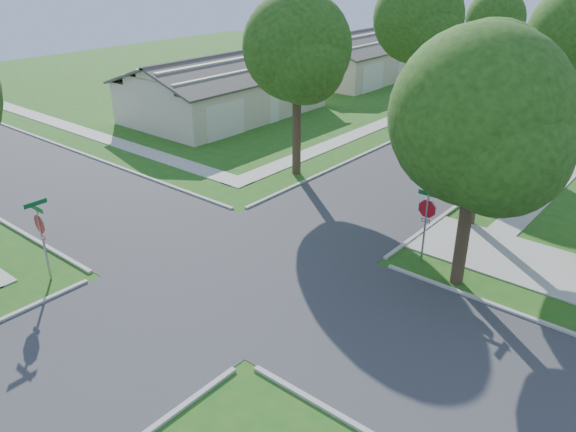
{
  "coord_description": "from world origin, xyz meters",
  "views": [
    {
      "loc": [
        12.44,
        -12.39,
        10.32
      ],
      "look_at": [
        0.53,
        2.0,
        1.6
      ],
      "focal_mm": 35.0,
      "sensor_mm": 36.0,
      "label": 1
    }
  ],
  "objects_px": {
    "tree_w_far": "(496,22)",
    "stop_sign_sw": "(40,227)",
    "tree_w_near": "(298,52)",
    "tree_e_near": "(490,90)",
    "tree_ne_corner": "(481,125)",
    "car_curb_east": "(548,123)",
    "stop_sign_ne": "(427,212)",
    "house_nw_near": "(225,93)",
    "house_nw_far": "(358,61)",
    "tree_w_mid": "(419,23)",
    "car_curb_west": "(519,79)"
  },
  "relations": [
    {
      "from": "tree_w_near",
      "to": "car_curb_east",
      "type": "relative_size",
      "value": 1.85
    },
    {
      "from": "tree_w_mid",
      "to": "car_curb_west",
      "type": "xyz_separation_m",
      "value": [
        1.44,
        16.4,
        -5.79
      ]
    },
    {
      "from": "tree_w_far",
      "to": "car_curb_east",
      "type": "height_order",
      "value": "tree_w_far"
    },
    {
      "from": "tree_e_near",
      "to": "tree_w_mid",
      "type": "bearing_deg",
      "value": 128.05
    },
    {
      "from": "tree_w_near",
      "to": "stop_sign_ne",
      "type": "bearing_deg",
      "value": -24.74
    },
    {
      "from": "tree_ne_corner",
      "to": "house_nw_near",
      "type": "bearing_deg",
      "value": 154.23
    },
    {
      "from": "stop_sign_sw",
      "to": "house_nw_near",
      "type": "height_order",
      "value": "house_nw_near"
    },
    {
      "from": "stop_sign_sw",
      "to": "tree_ne_corner",
      "type": "relative_size",
      "value": 0.34
    },
    {
      "from": "tree_e_near",
      "to": "tree_ne_corner",
      "type": "relative_size",
      "value": 0.96
    },
    {
      "from": "tree_w_near",
      "to": "tree_w_far",
      "type": "relative_size",
      "value": 1.12
    },
    {
      "from": "house_nw_near",
      "to": "car_curb_west",
      "type": "distance_m",
      "value": 25.82
    },
    {
      "from": "tree_ne_corner",
      "to": "house_nw_near",
      "type": "distance_m",
      "value": 25.15
    },
    {
      "from": "stop_sign_sw",
      "to": "tree_w_far",
      "type": "bearing_deg",
      "value": 89.93
    },
    {
      "from": "tree_w_far",
      "to": "car_curb_east",
      "type": "xyz_separation_m",
      "value": [
        7.85,
        -9.9,
        -4.68
      ]
    },
    {
      "from": "tree_e_near",
      "to": "house_nw_far",
      "type": "bearing_deg",
      "value": 132.06
    },
    {
      "from": "stop_sign_ne",
      "to": "tree_e_near",
      "type": "distance_m",
      "value": 5.62
    },
    {
      "from": "house_nw_near",
      "to": "car_curb_west",
      "type": "relative_size",
      "value": 2.84
    },
    {
      "from": "tree_e_near",
      "to": "house_nw_near",
      "type": "bearing_deg",
      "value": 163.89
    },
    {
      "from": "stop_sign_sw",
      "to": "tree_ne_corner",
      "type": "height_order",
      "value": "tree_ne_corner"
    },
    {
      "from": "tree_w_near",
      "to": "house_nw_far",
      "type": "relative_size",
      "value": 0.66
    },
    {
      "from": "tree_e_near",
      "to": "tree_w_near",
      "type": "distance_m",
      "value": 9.41
    },
    {
      "from": "tree_ne_corner",
      "to": "car_curb_east",
      "type": "xyz_separation_m",
      "value": [
        -3.16,
        19.9,
        -4.77
      ]
    },
    {
      "from": "tree_w_mid",
      "to": "house_nw_near",
      "type": "distance_m",
      "value": 13.77
    },
    {
      "from": "tree_w_mid",
      "to": "car_curb_east",
      "type": "distance_m",
      "value": 10.16
    },
    {
      "from": "tree_w_mid",
      "to": "house_nw_far",
      "type": "height_order",
      "value": "tree_w_mid"
    },
    {
      "from": "stop_sign_ne",
      "to": "tree_w_near",
      "type": "distance_m",
      "value": 11.07
    },
    {
      "from": "tree_w_mid",
      "to": "tree_ne_corner",
      "type": "xyz_separation_m",
      "value": [
        11.0,
        -16.8,
        -0.9
      ]
    },
    {
      "from": "stop_sign_sw",
      "to": "stop_sign_ne",
      "type": "height_order",
      "value": "same"
    },
    {
      "from": "stop_sign_sw",
      "to": "tree_w_mid",
      "type": "xyz_separation_m",
      "value": [
        0.06,
        25.71,
        4.46
      ]
    },
    {
      "from": "stop_sign_ne",
      "to": "tree_ne_corner",
      "type": "distance_m",
      "value": 3.96
    },
    {
      "from": "tree_w_far",
      "to": "stop_sign_sw",
      "type": "bearing_deg",
      "value": -90.07
    },
    {
      "from": "tree_e_near",
      "to": "tree_w_far",
      "type": "xyz_separation_m",
      "value": [
        -9.4,
        25.0,
        -0.14
      ]
    },
    {
      "from": "tree_w_mid",
      "to": "house_nw_far",
      "type": "bearing_deg",
      "value": 135.93
    },
    {
      "from": "stop_sign_ne",
      "to": "tree_ne_corner",
      "type": "relative_size",
      "value": 0.34
    },
    {
      "from": "stop_sign_ne",
      "to": "car_curb_west",
      "type": "height_order",
      "value": "stop_sign_ne"
    },
    {
      "from": "tree_w_near",
      "to": "tree_e_near",
      "type": "bearing_deg",
      "value": -0.0
    },
    {
      "from": "tree_w_near",
      "to": "house_nw_near",
      "type": "height_order",
      "value": "tree_w_near"
    },
    {
      "from": "stop_sign_sw",
      "to": "car_curb_west",
      "type": "height_order",
      "value": "stop_sign_sw"
    },
    {
      "from": "house_nw_far",
      "to": "car_curb_west",
      "type": "xyz_separation_m",
      "value": [
        12.79,
        5.42,
        -0.82
      ]
    },
    {
      "from": "house_nw_near",
      "to": "house_nw_far",
      "type": "height_order",
      "value": "same"
    },
    {
      "from": "stop_sign_ne",
      "to": "tree_w_mid",
      "type": "relative_size",
      "value": 0.31
    },
    {
      "from": "car_curb_east",
      "to": "car_curb_west",
      "type": "relative_size",
      "value": 1.01
    },
    {
      "from": "stop_sign_sw",
      "to": "car_curb_east",
      "type": "relative_size",
      "value": 0.62
    },
    {
      "from": "tree_w_mid",
      "to": "house_nw_near",
      "type": "bearing_deg",
      "value": -152.1
    },
    {
      "from": "stop_sign_sw",
      "to": "car_curb_west",
      "type": "xyz_separation_m",
      "value": [
        1.5,
        42.11,
        -1.34
      ]
    },
    {
      "from": "tree_w_near",
      "to": "car_curb_east",
      "type": "distance_m",
      "value": 17.82
    },
    {
      "from": "tree_e_near",
      "to": "stop_sign_sw",
      "type": "bearing_deg",
      "value": -124.59
    },
    {
      "from": "tree_e_near",
      "to": "house_nw_near",
      "type": "xyz_separation_m",
      "value": [
        -20.74,
        5.99,
        -4.13
      ]
    },
    {
      "from": "tree_ne_corner",
      "to": "house_nw_near",
      "type": "xyz_separation_m",
      "value": [
        -22.35,
        10.79,
        -4.08
      ]
    },
    {
      "from": "tree_w_mid",
      "to": "tree_w_far",
      "type": "relative_size",
      "value": 1.19
    }
  ]
}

